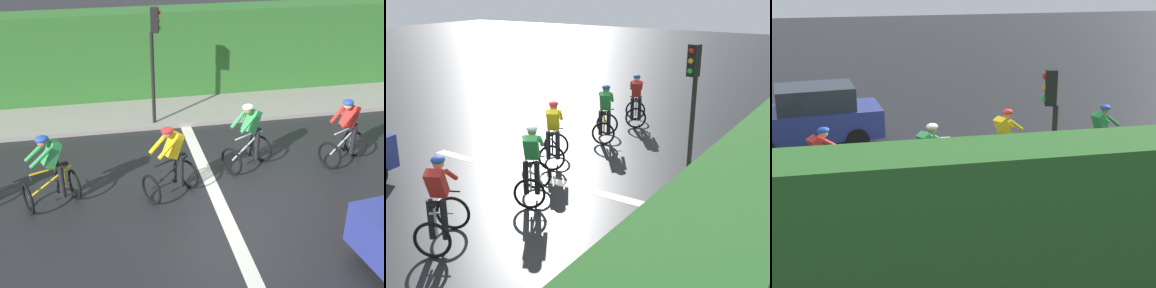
% 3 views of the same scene
% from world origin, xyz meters
% --- Properties ---
extents(ground_plane, '(80.00, 80.00, 0.00)m').
position_xyz_m(ground_plane, '(0.00, 0.00, 0.00)').
color(ground_plane, black).
extents(sidewalk_kerb, '(2.80, 22.67, 0.12)m').
position_xyz_m(sidewalk_kerb, '(4.57, 2.00, 0.06)').
color(sidewalk_kerb, gray).
rests_on(sidewalk_kerb, ground).
extents(stone_wall_low, '(0.44, 22.67, 0.44)m').
position_xyz_m(stone_wall_low, '(5.47, 2.00, 0.22)').
color(stone_wall_low, gray).
rests_on(stone_wall_low, ground).
extents(hedge_wall, '(1.10, 22.67, 2.80)m').
position_xyz_m(hedge_wall, '(5.77, 2.00, 1.40)').
color(hedge_wall, '#2D6628').
rests_on(hedge_wall, ground).
extents(road_marking_stop_line, '(7.00, 0.30, 0.01)m').
position_xyz_m(road_marking_stop_line, '(0.00, 0.48, 0.00)').
color(road_marking_stop_line, silver).
rests_on(road_marking_stop_line, ground).
extents(cyclist_second, '(1.05, 1.26, 1.66)m').
position_xyz_m(cyclist_second, '(-0.13, 3.95, 0.80)').
color(cyclist_second, black).
rests_on(cyclist_second, ground).
extents(cyclist_mid, '(1.12, 1.27, 1.66)m').
position_xyz_m(cyclist_mid, '(-0.22, 1.43, 0.80)').
color(cyclist_mid, black).
rests_on(cyclist_mid, ground).
extents(cyclist_fourth, '(1.12, 1.27, 1.66)m').
position_xyz_m(cyclist_fourth, '(0.66, -0.57, 0.80)').
color(cyclist_fourth, black).
rests_on(cyclist_fourth, ground).
extents(cyclist_trailing, '(1.10, 1.27, 1.66)m').
position_xyz_m(cyclist_trailing, '(0.47, -2.96, 0.80)').
color(cyclist_trailing, black).
rests_on(cyclist_trailing, ground).
extents(car_navy, '(2.25, 4.27, 1.76)m').
position_xyz_m(car_navy, '(-3.40, -3.41, 0.87)').
color(car_navy, navy).
rests_on(car_navy, ground).
extents(traffic_light_near_crossing, '(0.24, 0.31, 3.34)m').
position_xyz_m(traffic_light_near_crossing, '(3.42, 1.29, 2.22)').
color(traffic_light_near_crossing, black).
rests_on(traffic_light_near_crossing, ground).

